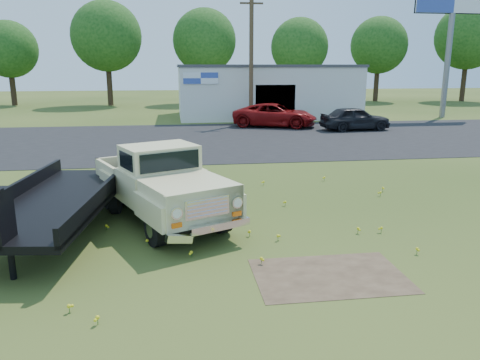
{
  "coord_description": "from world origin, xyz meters",
  "views": [
    {
      "loc": [
        -1.48,
        -11.3,
        4.1
      ],
      "look_at": [
        0.25,
        1.0,
        1.05
      ],
      "focal_mm": 35.0,
      "sensor_mm": 36.0,
      "label": 1
    }
  ],
  "objects_px": {
    "red_pickup": "(275,115)",
    "dark_sedan": "(355,119)",
    "billboard": "(453,6)",
    "flatbed_trailer": "(58,195)",
    "vintage_pickup_truck": "(160,183)"
  },
  "relations": [
    {
      "from": "vintage_pickup_truck",
      "to": "billboard",
      "type": "bearing_deg",
      "value": 22.14
    },
    {
      "from": "billboard",
      "to": "red_pickup",
      "type": "distance_m",
      "value": 17.08
    },
    {
      "from": "billboard",
      "to": "flatbed_trailer",
      "type": "distance_m",
      "value": 34.8
    },
    {
      "from": "flatbed_trailer",
      "to": "dark_sedan",
      "type": "relative_size",
      "value": 1.6
    },
    {
      "from": "red_pickup",
      "to": "dark_sedan",
      "type": "height_order",
      "value": "red_pickup"
    },
    {
      "from": "billboard",
      "to": "dark_sedan",
      "type": "distance_m",
      "value": 14.19
    },
    {
      "from": "billboard",
      "to": "flatbed_trailer",
      "type": "xyz_separation_m",
      "value": [
        -24.39,
        -23.64,
        -7.57
      ]
    },
    {
      "from": "vintage_pickup_truck",
      "to": "dark_sedan",
      "type": "bearing_deg",
      "value": 29.78
    },
    {
      "from": "red_pickup",
      "to": "dark_sedan",
      "type": "xyz_separation_m",
      "value": [
        4.75,
        -2.44,
        -0.03
      ]
    },
    {
      "from": "billboard",
      "to": "dark_sedan",
      "type": "xyz_separation_m",
      "value": [
        -9.93,
        -6.49,
        -7.78
      ]
    },
    {
      "from": "red_pickup",
      "to": "dark_sedan",
      "type": "bearing_deg",
      "value": -96.49
    },
    {
      "from": "flatbed_trailer",
      "to": "red_pickup",
      "type": "bearing_deg",
      "value": 70.71
    },
    {
      "from": "vintage_pickup_truck",
      "to": "red_pickup",
      "type": "bearing_deg",
      "value": 44.86
    },
    {
      "from": "vintage_pickup_truck",
      "to": "dark_sedan",
      "type": "height_order",
      "value": "vintage_pickup_truck"
    },
    {
      "from": "billboard",
      "to": "vintage_pickup_truck",
      "type": "xyz_separation_m",
      "value": [
        -21.9,
        -22.99,
        -7.5
      ]
    }
  ]
}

